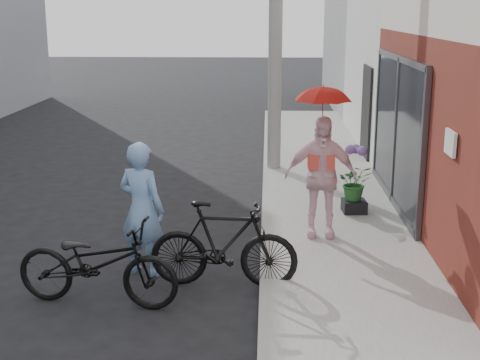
# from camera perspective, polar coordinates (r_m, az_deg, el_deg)

# --- Properties ---
(ground) EXTENTS (80.00, 80.00, 0.00)m
(ground) POSITION_cam_1_polar(r_m,az_deg,el_deg) (8.54, -4.30, -8.97)
(ground) COLOR black
(ground) RESTS_ON ground
(sidewalk) EXTENTS (2.20, 24.00, 0.12)m
(sidewalk) POSITION_cam_1_polar(r_m,az_deg,el_deg) (10.40, 8.59, -4.38)
(sidewalk) COLOR gray
(sidewalk) RESTS_ON ground
(curb) EXTENTS (0.12, 24.00, 0.12)m
(curb) POSITION_cam_1_polar(r_m,az_deg,el_deg) (10.33, 2.17, -4.35)
(curb) COLOR #9E9E99
(curb) RESTS_ON ground
(east_building_far) EXTENTS (8.00, 8.00, 7.00)m
(east_building_far) POSITION_cam_1_polar(r_m,az_deg,el_deg) (24.59, 17.63, 14.09)
(east_building_far) COLOR gray
(east_building_far) RESTS_ON ground
(utility_pole) EXTENTS (0.28, 0.28, 7.00)m
(utility_pole) POSITION_cam_1_polar(r_m,az_deg,el_deg) (13.78, 3.08, 14.91)
(utility_pole) COLOR #9E9E99
(utility_pole) RESTS_ON ground
(officer) EXTENTS (0.76, 0.64, 1.77)m
(officer) POSITION_cam_1_polar(r_m,az_deg,el_deg) (8.67, -8.39, -2.48)
(officer) COLOR #79A3D8
(officer) RESTS_ON ground
(bike_left) EXTENTS (2.04, 0.97, 1.03)m
(bike_left) POSITION_cam_1_polar(r_m,az_deg,el_deg) (8.00, -12.10, -6.96)
(bike_left) COLOR black
(bike_left) RESTS_ON ground
(bike_right) EXTENTS (1.87, 0.62, 1.11)m
(bike_right) POSITION_cam_1_polar(r_m,az_deg,el_deg) (8.30, -1.40, -5.54)
(bike_right) COLOR black
(bike_right) RESTS_ON ground
(kimono_woman) EXTENTS (1.06, 0.47, 1.79)m
(kimono_woman) POSITION_cam_1_polar(r_m,az_deg,el_deg) (9.77, 6.89, 0.28)
(kimono_woman) COLOR #F8D0D9
(kimono_woman) RESTS_ON sidewalk
(parasol) EXTENTS (0.79, 0.79, 0.69)m
(parasol) POSITION_cam_1_polar(r_m,az_deg,el_deg) (9.54, 7.12, 7.53)
(parasol) COLOR red
(parasol) RESTS_ON kimono_woman
(planter) EXTENTS (0.41, 0.41, 0.20)m
(planter) POSITION_cam_1_polar(r_m,az_deg,el_deg) (11.19, 9.71, -2.21)
(planter) COLOR black
(planter) RESTS_ON sidewalk
(potted_plant) EXTENTS (0.54, 0.47, 0.60)m
(potted_plant) POSITION_cam_1_polar(r_m,az_deg,el_deg) (11.08, 9.79, -0.22)
(potted_plant) COLOR #255E26
(potted_plant) RESTS_ON planter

